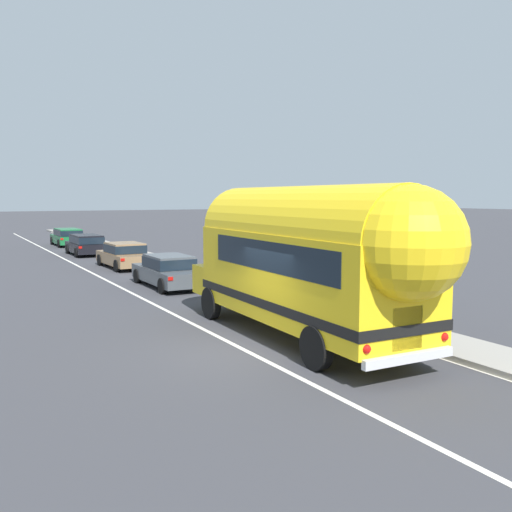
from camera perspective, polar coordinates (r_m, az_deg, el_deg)
The scene contains 8 objects.
ground_plane at distance 14.12m, azimuth -0.95°, elevation -9.71°, with size 300.00×300.00×0.00m, color #38383D.
lane_markings at distance 25.61m, azimuth -10.34°, elevation -2.65°, with size 3.89×80.00×0.01m.
sidewalk_slab at distance 24.90m, azimuth -2.44°, elevation -2.64°, with size 1.81×90.00×0.15m, color gray.
painted_bus at distance 14.56m, azimuth 5.64°, elevation -0.00°, with size 2.80×10.48×4.12m.
car_lead at distance 24.12m, azimuth -8.95°, elevation -1.39°, with size 1.89×4.70×1.37m.
car_second at distance 31.11m, azimuth -13.28°, elevation 0.18°, with size 2.08×4.66×1.37m.
car_third at distance 38.46m, azimuth -17.00°, elevation 1.24°, with size 1.92×4.28×1.37m.
car_fourth at distance 46.35m, azimuth -18.71°, elevation 1.96°, with size 1.94×4.55×1.37m.
Camera 1 is at (-6.45, -11.96, 3.83)m, focal length 39.15 mm.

